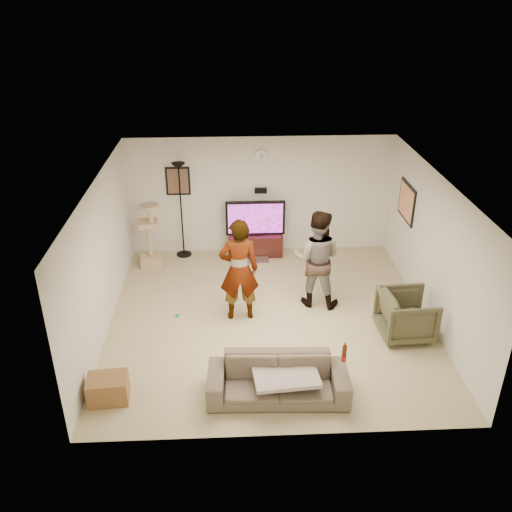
{
  "coord_description": "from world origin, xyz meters",
  "views": [
    {
      "loc": [
        -0.63,
        -8.0,
        5.3
      ],
      "look_at": [
        -0.22,
        0.2,
        1.12
      ],
      "focal_mm": 38.31,
      "sensor_mm": 36.0,
      "label": 1
    }
  ],
  "objects_px": {
    "tv_stand": "(255,244)",
    "person_left": "(239,270)",
    "cat_tree": "(149,235)",
    "armchair": "(406,315)",
    "sofa": "(278,379)",
    "person_right": "(317,259)",
    "side_table": "(108,389)",
    "floor_lamp": "(181,211)",
    "tv": "(255,218)",
    "beer_bottle": "(344,353)"
  },
  "relations": [
    {
      "from": "person_right",
      "to": "side_table",
      "type": "relative_size",
      "value": 3.25
    },
    {
      "from": "cat_tree",
      "to": "person_left",
      "type": "distance_m",
      "value": 2.74
    },
    {
      "from": "floor_lamp",
      "to": "side_table",
      "type": "distance_m",
      "value": 4.63
    },
    {
      "from": "person_left",
      "to": "armchair",
      "type": "distance_m",
      "value": 2.86
    },
    {
      "from": "person_right",
      "to": "side_table",
      "type": "xyz_separation_m",
      "value": [
        -3.26,
        -2.42,
        -0.72
      ]
    },
    {
      "from": "beer_bottle",
      "to": "side_table",
      "type": "height_order",
      "value": "beer_bottle"
    },
    {
      "from": "armchair",
      "to": "sofa",
      "type": "bearing_deg",
      "value": 119.02
    },
    {
      "from": "armchair",
      "to": "side_table",
      "type": "xyz_separation_m",
      "value": [
        -4.6,
        -1.33,
        -0.2
      ]
    },
    {
      "from": "sofa",
      "to": "armchair",
      "type": "distance_m",
      "value": 2.62
    },
    {
      "from": "tv_stand",
      "to": "floor_lamp",
      "type": "height_order",
      "value": "floor_lamp"
    },
    {
      "from": "beer_bottle",
      "to": "side_table",
      "type": "xyz_separation_m",
      "value": [
        -3.29,
        0.04,
        -0.52
      ]
    },
    {
      "from": "sofa",
      "to": "tv_stand",
      "type": "bearing_deg",
      "value": 93.67
    },
    {
      "from": "tv",
      "to": "cat_tree",
      "type": "distance_m",
      "value": 2.22
    },
    {
      "from": "floor_lamp",
      "to": "tv",
      "type": "bearing_deg",
      "value": -1.68
    },
    {
      "from": "person_left",
      "to": "side_table",
      "type": "bearing_deg",
      "value": 43.45
    },
    {
      "from": "cat_tree",
      "to": "armchair",
      "type": "height_order",
      "value": "cat_tree"
    },
    {
      "from": "floor_lamp",
      "to": "sofa",
      "type": "xyz_separation_m",
      "value": [
        1.63,
        -4.54,
        -0.73
      ]
    },
    {
      "from": "side_table",
      "to": "beer_bottle",
      "type": "bearing_deg",
      "value": -0.74
    },
    {
      "from": "floor_lamp",
      "to": "armchair",
      "type": "relative_size",
      "value": 2.39
    },
    {
      "from": "tv_stand",
      "to": "cat_tree",
      "type": "height_order",
      "value": "cat_tree"
    },
    {
      "from": "person_right",
      "to": "armchair",
      "type": "xyz_separation_m",
      "value": [
        1.34,
        -1.09,
        -0.51
      ]
    },
    {
      "from": "tv_stand",
      "to": "person_left",
      "type": "xyz_separation_m",
      "value": [
        -0.39,
        -2.42,
        0.69
      ]
    },
    {
      "from": "tv",
      "to": "person_right",
      "type": "height_order",
      "value": "person_right"
    },
    {
      "from": "floor_lamp",
      "to": "person_right",
      "type": "distance_m",
      "value": 3.26
    },
    {
      "from": "tv_stand",
      "to": "beer_bottle",
      "type": "xyz_separation_m",
      "value": [
        1.01,
        -4.49,
        0.46
      ]
    },
    {
      "from": "person_right",
      "to": "sofa",
      "type": "xyz_separation_m",
      "value": [
        -0.88,
        -2.46,
        -0.61
      ]
    },
    {
      "from": "tv_stand",
      "to": "person_left",
      "type": "relative_size",
      "value": 0.62
    },
    {
      "from": "cat_tree",
      "to": "tv_stand",
      "type": "bearing_deg",
      "value": 9.17
    },
    {
      "from": "cat_tree",
      "to": "armchair",
      "type": "xyz_separation_m",
      "value": [
        4.51,
        -2.76,
        -0.29
      ]
    },
    {
      "from": "cat_tree",
      "to": "side_table",
      "type": "relative_size",
      "value": 2.43
    },
    {
      "from": "side_table",
      "to": "person_right",
      "type": "bearing_deg",
      "value": 36.59
    },
    {
      "from": "cat_tree",
      "to": "person_left",
      "type": "height_order",
      "value": "person_left"
    },
    {
      "from": "floor_lamp",
      "to": "cat_tree",
      "type": "relative_size",
      "value": 1.51
    },
    {
      "from": "tv_stand",
      "to": "sofa",
      "type": "bearing_deg",
      "value": -88.72
    },
    {
      "from": "cat_tree",
      "to": "sofa",
      "type": "height_order",
      "value": "cat_tree"
    },
    {
      "from": "tv_stand",
      "to": "armchair",
      "type": "distance_m",
      "value": 3.89
    },
    {
      "from": "person_right",
      "to": "beer_bottle",
      "type": "relative_size",
      "value": 7.22
    },
    {
      "from": "tv",
      "to": "floor_lamp",
      "type": "distance_m",
      "value": 1.54
    },
    {
      "from": "person_left",
      "to": "person_right",
      "type": "height_order",
      "value": "person_left"
    },
    {
      "from": "tv",
      "to": "floor_lamp",
      "type": "height_order",
      "value": "floor_lamp"
    },
    {
      "from": "tv_stand",
      "to": "tv",
      "type": "height_order",
      "value": "tv"
    },
    {
      "from": "person_left",
      "to": "floor_lamp",
      "type": "bearing_deg",
      "value": -68.85
    },
    {
      "from": "person_right",
      "to": "armchair",
      "type": "bearing_deg",
      "value": 156.99
    },
    {
      "from": "floor_lamp",
      "to": "beer_bottle",
      "type": "bearing_deg",
      "value": -60.74
    },
    {
      "from": "cat_tree",
      "to": "floor_lamp",
      "type": "bearing_deg",
      "value": 31.5
    },
    {
      "from": "floor_lamp",
      "to": "armchair",
      "type": "height_order",
      "value": "floor_lamp"
    },
    {
      "from": "tv",
      "to": "cat_tree",
      "type": "relative_size",
      "value": 0.92
    },
    {
      "from": "side_table",
      "to": "armchair",
      "type": "bearing_deg",
      "value": 16.17
    },
    {
      "from": "person_left",
      "to": "sofa",
      "type": "bearing_deg",
      "value": 99.66
    },
    {
      "from": "floor_lamp",
      "to": "person_left",
      "type": "xyz_separation_m",
      "value": [
        1.14,
        -2.46,
        -0.09
      ]
    }
  ]
}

